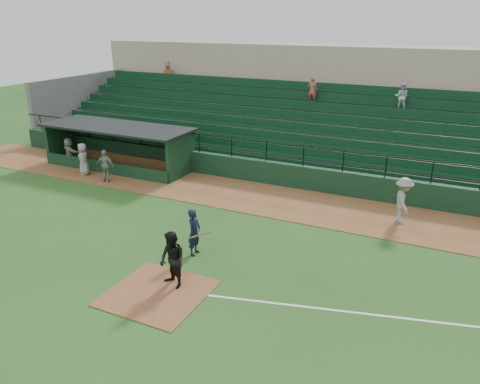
% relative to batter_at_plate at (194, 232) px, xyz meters
% --- Properties ---
extents(ground, '(90.00, 90.00, 0.00)m').
position_rel_batter_at_plate_xyz_m(ground, '(0.29, -1.78, -0.89)').
color(ground, '#244F19').
rests_on(ground, ground).
extents(warning_track, '(40.00, 4.00, 0.03)m').
position_rel_batter_at_plate_xyz_m(warning_track, '(0.29, 6.22, -0.87)').
color(warning_track, brown).
rests_on(warning_track, ground).
extents(home_plate_dirt, '(3.00, 3.00, 0.03)m').
position_rel_batter_at_plate_xyz_m(home_plate_dirt, '(0.29, -2.78, -0.87)').
color(home_plate_dirt, brown).
rests_on(home_plate_dirt, ground).
extents(foul_line, '(17.49, 4.44, 0.01)m').
position_rel_batter_at_plate_xyz_m(foul_line, '(8.29, -0.58, -0.88)').
color(foul_line, white).
rests_on(foul_line, ground).
extents(stadium_structure, '(38.00, 13.08, 6.40)m').
position_rel_batter_at_plate_xyz_m(stadium_structure, '(0.29, 14.68, 1.42)').
color(stadium_structure, black).
rests_on(stadium_structure, ground).
extents(dugout, '(8.90, 3.20, 2.42)m').
position_rel_batter_at_plate_xyz_m(dugout, '(-9.46, 7.78, 0.45)').
color(dugout, black).
rests_on(dugout, ground).
extents(batter_at_plate, '(1.03, 0.71, 1.77)m').
position_rel_batter_at_plate_xyz_m(batter_at_plate, '(0.00, 0.00, 0.00)').
color(batter_at_plate, black).
rests_on(batter_at_plate, ground).
extents(umpire, '(1.14, 1.03, 1.91)m').
position_rel_batter_at_plate_xyz_m(umpire, '(0.52, -2.22, 0.07)').
color(umpire, black).
rests_on(umpire, ground).
extents(runner, '(1.12, 1.46, 1.99)m').
position_rel_batter_at_plate_xyz_m(runner, '(6.43, 6.14, 0.14)').
color(runner, gray).
rests_on(runner, warning_track).
extents(dugout_player_a, '(1.05, 0.56, 1.71)m').
position_rel_batter_at_plate_xyz_m(dugout_player_a, '(-8.39, 4.92, 0.00)').
color(dugout_player_a, gray).
rests_on(dugout_player_a, warning_track).
extents(dugout_player_b, '(0.99, 1.01, 1.76)m').
position_rel_batter_at_plate_xyz_m(dugout_player_b, '(-10.25, 5.30, 0.02)').
color(dugout_player_b, gray).
rests_on(dugout_player_b, warning_track).
extents(dugout_player_c, '(1.57, 0.94, 1.62)m').
position_rel_batter_at_plate_xyz_m(dugout_player_c, '(-12.27, 6.30, -0.05)').
color(dugout_player_c, '#AAA59F').
rests_on(dugout_player_c, warning_track).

